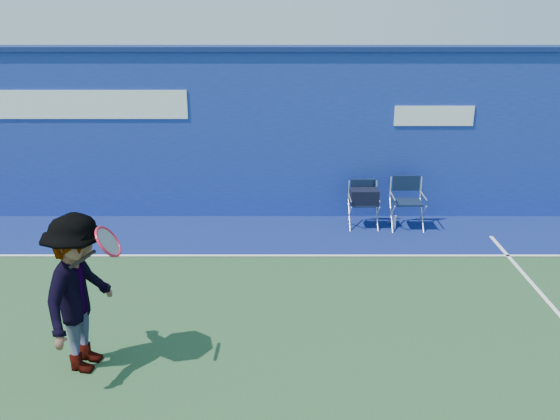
{
  "coord_description": "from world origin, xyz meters",
  "views": [
    {
      "loc": [
        0.88,
        -5.39,
        3.9
      ],
      "look_at": [
        0.88,
        2.6,
        1.0
      ],
      "focal_mm": 38.0,
      "sensor_mm": 36.0,
      "label": 1
    }
  ],
  "objects_px": {
    "water_bottle": "(394,222)",
    "directors_chair_right": "(407,213)",
    "tennis_player": "(80,293)",
    "directors_chair_left": "(363,208)"
  },
  "relations": [
    {
      "from": "water_bottle",
      "to": "directors_chair_right",
      "type": "bearing_deg",
      "value": -7.99
    },
    {
      "from": "tennis_player",
      "to": "water_bottle",
      "type": "bearing_deg",
      "value": 45.12
    },
    {
      "from": "directors_chair_left",
      "to": "water_bottle",
      "type": "distance_m",
      "value": 0.61
    },
    {
      "from": "directors_chair_right",
      "to": "tennis_player",
      "type": "bearing_deg",
      "value": -136.42
    },
    {
      "from": "directors_chair_right",
      "to": "water_bottle",
      "type": "distance_m",
      "value": 0.27
    },
    {
      "from": "water_bottle",
      "to": "tennis_player",
      "type": "xyz_separation_m",
      "value": [
        -4.18,
        -4.19,
        0.79
      ]
    },
    {
      "from": "water_bottle",
      "to": "tennis_player",
      "type": "height_order",
      "value": "tennis_player"
    },
    {
      "from": "directors_chair_left",
      "to": "tennis_player",
      "type": "xyz_separation_m",
      "value": [
        -3.62,
        -4.22,
        0.55
      ]
    },
    {
      "from": "directors_chair_left",
      "to": "tennis_player",
      "type": "relative_size",
      "value": 0.46
    },
    {
      "from": "directors_chair_right",
      "to": "tennis_player",
      "type": "height_order",
      "value": "tennis_player"
    }
  ]
}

